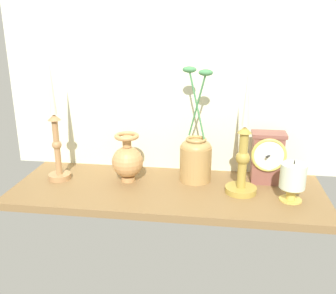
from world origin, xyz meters
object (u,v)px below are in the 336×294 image
at_px(mantel_clock, 267,157).
at_px(brass_vase_jar, 196,156).
at_px(pillar_candle_front, 293,179).
at_px(candlestick_tall_center, 243,160).
at_px(candlestick_tall_left, 56,137).
at_px(brass_vase_bulbous, 128,160).

bearing_deg(mantel_clock, brass_vase_jar, -177.28).
bearing_deg(pillar_candle_front, candlestick_tall_center, 167.50).
relative_size(candlestick_tall_left, candlestick_tall_center, 1.04).
xyz_separation_m(brass_vase_jar, pillar_candle_front, (0.30, -0.11, -0.02)).
distance_m(brass_vase_bulbous, brass_vase_jar, 0.23).
bearing_deg(pillar_candle_front, candlestick_tall_left, 175.45).
xyz_separation_m(brass_vase_bulbous, pillar_candle_front, (0.52, -0.08, -0.01)).
bearing_deg(pillar_candle_front, brass_vase_jar, 158.83).
bearing_deg(mantel_clock, brass_vase_bulbous, -173.85).
bearing_deg(mantel_clock, candlestick_tall_center, -132.38).
relative_size(mantel_clock, brass_vase_jar, 0.45).
distance_m(brass_vase_jar, pillar_candle_front, 0.32).
bearing_deg(candlestick_tall_center, brass_vase_jar, 151.20).
xyz_separation_m(candlestick_tall_center, pillar_candle_front, (0.15, -0.03, -0.04)).
height_order(mantel_clock, brass_vase_jar, brass_vase_jar).
height_order(candlestick_tall_left, brass_vase_jar, candlestick_tall_left).
bearing_deg(mantel_clock, candlestick_tall_left, -174.61).
height_order(mantel_clock, candlestick_tall_center, candlestick_tall_center).
height_order(candlestick_tall_left, candlestick_tall_center, candlestick_tall_left).
bearing_deg(brass_vase_bulbous, candlestick_tall_left, -176.11).
bearing_deg(brass_vase_jar, candlestick_tall_center, -28.80).
height_order(candlestick_tall_center, pillar_candle_front, candlestick_tall_center).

